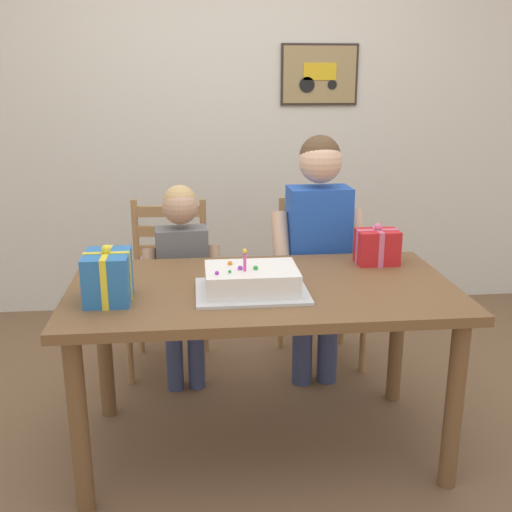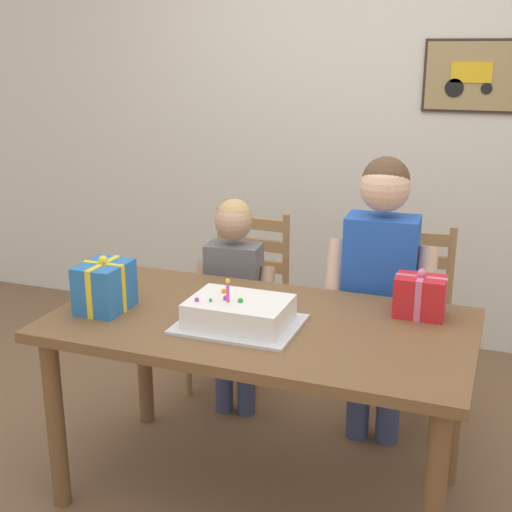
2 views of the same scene
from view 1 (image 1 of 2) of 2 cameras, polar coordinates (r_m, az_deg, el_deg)
name	(u,v)px [view 1 (image 1 of 2)]	position (r m, az deg, el deg)	size (l,w,h in m)	color
ground_plane	(262,445)	(2.83, 0.55, -17.31)	(20.00, 20.00, 0.00)	brown
back_wall	(232,119)	(4.16, -2.22, 12.73)	(6.40, 0.11, 2.60)	silver
dining_table	(262,308)	(2.52, 0.59, -4.89)	(1.57, 0.84, 0.75)	brown
birthday_cake	(251,281)	(2.39, -0.43, -2.35)	(0.44, 0.34, 0.19)	silver
gift_box_red_large	(108,277)	(2.37, -13.71, -1.91)	(0.17, 0.22, 0.22)	#286BB7
gift_box_beside_cake	(377,247)	(2.82, 11.27, 0.86)	(0.19, 0.14, 0.19)	red
chair_left	(168,286)	(3.38, -8.20, -2.75)	(0.45, 0.45, 0.92)	#A87A4C
chair_right	(319,280)	(3.45, 5.96, -2.29)	(0.45, 0.45, 0.92)	#A87A4C
child_older	(318,238)	(3.06, 5.85, 1.65)	(0.48, 0.27, 1.30)	#38426B
child_younger	(182,270)	(3.04, -6.92, -1.27)	(0.40, 0.24, 1.07)	#38426B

